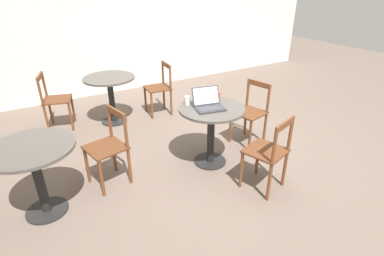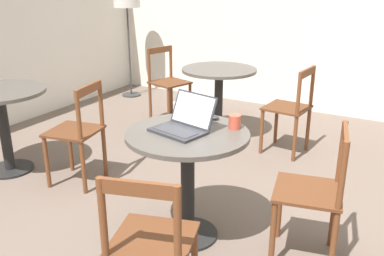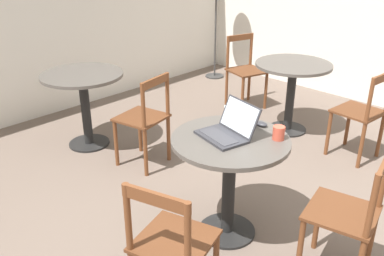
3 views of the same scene
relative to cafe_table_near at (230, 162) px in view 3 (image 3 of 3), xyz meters
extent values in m
plane|color=#66564C|center=(0.05, -0.23, -0.58)|extent=(16.00, 16.00, 0.00)
cube|color=silver|center=(0.05, 3.00, 0.77)|extent=(9.40, 0.06, 2.70)
cylinder|color=black|center=(0.00, 0.00, -0.57)|extent=(0.41, 0.41, 0.02)
cylinder|color=black|center=(0.00, 0.00, -0.20)|extent=(0.09, 0.09, 0.71)
cylinder|color=#4C4742|center=(0.00, 0.00, 0.17)|extent=(0.79, 0.79, 0.03)
cylinder|color=black|center=(1.83, 0.68, -0.57)|extent=(0.41, 0.41, 0.02)
cylinder|color=black|center=(1.83, 0.68, -0.20)|extent=(0.09, 0.09, 0.71)
cylinder|color=#4C4742|center=(1.83, 0.68, 0.17)|extent=(0.79, 0.79, 0.03)
cylinder|color=black|center=(0.09, 1.94, -0.57)|extent=(0.41, 0.41, 0.02)
cylinder|color=black|center=(0.09, 1.94, -0.20)|extent=(0.09, 0.09, 0.71)
cylinder|color=#4C4742|center=(0.09, 1.94, 0.17)|extent=(0.79, 0.79, 0.03)
cylinder|color=brown|center=(-0.61, 0.00, -0.35)|extent=(0.04, 0.04, 0.45)
cube|color=#562F1A|center=(-0.72, -0.22, -0.11)|extent=(0.49, 0.49, 0.02)
cylinder|color=brown|center=(-0.94, -0.10, 0.10)|extent=(0.04, 0.04, 0.40)
cylinder|color=brown|center=(-0.84, -0.44, 0.10)|extent=(0.04, 0.04, 0.40)
cube|color=brown|center=(-0.89, -0.27, 0.26)|extent=(0.13, 0.37, 0.07)
cylinder|color=brown|center=(-0.05, -0.61, -0.35)|extent=(0.04, 0.04, 0.45)
cylinder|color=brown|center=(0.29, -0.54, -0.35)|extent=(0.04, 0.04, 0.45)
cylinder|color=brown|center=(0.37, -0.88, -0.35)|extent=(0.04, 0.04, 0.45)
cube|color=#562F1A|center=(0.16, -0.75, -0.11)|extent=(0.47, 0.47, 0.02)
cylinder|color=brown|center=(0.03, -0.95, 0.10)|extent=(0.04, 0.04, 0.40)
cylinder|color=brown|center=(0.37, -0.88, 0.10)|extent=(0.04, 0.04, 0.40)
cube|color=brown|center=(0.20, -0.92, 0.26)|extent=(0.37, 0.10, 0.07)
cylinder|color=brown|center=(1.60, 0.08, -0.35)|extent=(0.04, 0.04, 0.45)
cylinder|color=brown|center=(1.95, 0.05, -0.35)|extent=(0.04, 0.04, 0.45)
cylinder|color=brown|center=(1.57, -0.26, -0.35)|extent=(0.04, 0.04, 0.45)
cylinder|color=brown|center=(1.92, -0.29, -0.35)|extent=(0.04, 0.04, 0.45)
cube|color=#562F1A|center=(1.76, -0.10, -0.11)|extent=(0.43, 0.43, 0.02)
cylinder|color=brown|center=(1.57, -0.26, 0.10)|extent=(0.04, 0.04, 0.40)
cube|color=brown|center=(1.75, -0.28, 0.26)|extent=(0.38, 0.06, 0.07)
cylinder|color=brown|center=(2.18, 1.23, -0.35)|extent=(0.04, 0.04, 0.45)
cylinder|color=brown|center=(1.85, 1.33, -0.35)|extent=(0.04, 0.04, 0.45)
cylinder|color=brown|center=(2.28, 1.56, -0.35)|extent=(0.04, 0.04, 0.45)
cylinder|color=brown|center=(1.94, 1.66, -0.35)|extent=(0.04, 0.04, 0.45)
cube|color=#562F1A|center=(2.06, 1.45, -0.11)|extent=(0.49, 0.49, 0.02)
cylinder|color=brown|center=(2.28, 1.56, 0.10)|extent=(0.04, 0.04, 0.40)
cylinder|color=brown|center=(1.94, 1.66, 0.10)|extent=(0.04, 0.04, 0.40)
cube|color=brown|center=(2.11, 1.61, 0.26)|extent=(0.37, 0.13, 0.07)
cylinder|color=brown|center=(0.03, 1.37, -0.35)|extent=(0.04, 0.04, 0.45)
cylinder|color=brown|center=(0.37, 1.44, -0.35)|extent=(0.04, 0.04, 0.45)
cylinder|color=brown|center=(0.10, 1.03, -0.35)|extent=(0.04, 0.04, 0.45)
cylinder|color=brown|center=(0.44, 1.10, -0.35)|extent=(0.04, 0.04, 0.45)
cube|color=#562F1A|center=(0.24, 1.24, -0.11)|extent=(0.47, 0.47, 0.02)
cylinder|color=brown|center=(0.10, 1.03, 0.10)|extent=(0.04, 0.04, 0.40)
cylinder|color=brown|center=(0.44, 1.10, 0.10)|extent=(0.04, 0.04, 0.40)
cube|color=brown|center=(0.27, 1.07, 0.26)|extent=(0.37, 0.10, 0.07)
cylinder|color=#333333|center=(2.71, 2.54, -0.57)|extent=(0.27, 0.27, 0.02)
cylinder|color=#333333|center=(2.71, 2.54, 0.06)|extent=(0.02, 0.02, 1.26)
cube|color=#2D2D33|center=(-0.04, 0.05, 0.19)|extent=(0.29, 0.37, 0.02)
cube|color=#38383D|center=(-0.06, 0.05, 0.20)|extent=(0.18, 0.30, 0.00)
cube|color=#2D2D33|center=(0.11, 0.02, 0.30)|extent=(0.16, 0.35, 0.20)
cube|color=silver|center=(0.10, 0.02, 0.30)|extent=(0.14, 0.32, 0.18)
ellipsoid|color=#2D2D33|center=(0.31, -0.02, 0.20)|extent=(0.06, 0.10, 0.03)
cylinder|color=#C64C38|center=(0.21, -0.23, 0.23)|extent=(0.08, 0.08, 0.09)
torus|color=#C64C38|center=(0.26, -0.23, 0.23)|extent=(0.05, 0.01, 0.05)
cylinder|color=silver|center=(0.22, 0.21, 0.24)|extent=(0.06, 0.06, 0.11)
camera|label=1|loc=(-2.69, 1.89, 1.55)|focal=28.00mm
camera|label=2|loc=(-2.19, -1.27, 1.12)|focal=40.00mm
camera|label=3|loc=(-1.98, -1.59, 1.41)|focal=40.00mm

